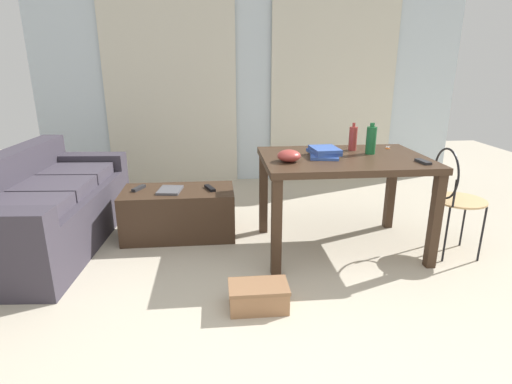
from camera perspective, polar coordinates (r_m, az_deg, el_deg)
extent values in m
plane|color=#B2A893|center=(3.32, 3.33, -8.72)|extent=(9.04, 9.04, 0.00)
cube|color=silver|center=(5.24, -0.42, 15.77)|extent=(5.19, 0.10, 2.59)
cube|color=beige|center=(5.16, -11.73, 13.77)|extent=(1.56, 0.03, 2.30)
cube|color=beige|center=(5.34, 10.69, 13.96)|extent=(1.56, 0.03, 2.30)
cube|color=#38333D|center=(3.80, -26.58, -3.47)|extent=(0.94, 1.87, 0.44)
cube|color=#38333D|center=(3.84, -31.48, 2.06)|extent=(0.33, 1.82, 0.33)
cube|color=#38333D|center=(4.43, -22.90, 3.91)|extent=(0.82, 0.26, 0.16)
cube|color=#3E3944|center=(4.11, -23.83, 2.41)|extent=(0.60, 0.49, 0.10)
cube|color=#3E3944|center=(3.70, -26.46, 0.46)|extent=(0.60, 0.49, 0.10)
cube|color=#3E3944|center=(3.30, -29.74, -1.98)|extent=(0.60, 0.49, 0.10)
cube|color=#382619|center=(3.65, -10.65, -2.86)|extent=(0.95, 0.48, 0.42)
cube|color=#382619|center=(3.26, 12.15, 4.43)|extent=(1.27, 0.88, 0.05)
cube|color=#382619|center=(2.88, 2.86, -5.02)|extent=(0.07, 0.07, 0.72)
cube|color=#382619|center=(3.26, 23.63, -3.82)|extent=(0.07, 0.07, 0.72)
cube|color=#382619|center=(3.61, 1.03, -0.23)|extent=(0.07, 0.07, 0.72)
cube|color=#382619|center=(3.92, 18.23, 0.31)|extent=(0.07, 0.07, 0.72)
cylinder|color=tan|center=(3.54, 26.46, -1.03)|extent=(0.39, 0.39, 0.02)
cylinder|color=black|center=(3.57, 28.92, -5.19)|extent=(0.02, 0.02, 0.44)
cylinder|color=black|center=(3.79, 26.90, -3.60)|extent=(0.02, 0.02, 0.44)
cylinder|color=black|center=(3.44, 24.92, -5.42)|extent=(0.02, 0.02, 0.44)
cylinder|color=black|center=(3.67, 23.09, -3.76)|extent=(0.02, 0.02, 0.44)
torus|color=black|center=(3.42, 24.90, 2.35)|extent=(0.04, 0.39, 0.39)
cylinder|color=black|center=(3.30, 25.91, -0.18)|extent=(0.02, 0.02, 0.21)
cylinder|color=black|center=(3.59, 23.54, 1.48)|extent=(0.02, 0.02, 0.21)
cylinder|color=#99332D|center=(3.49, 13.33, 7.23)|extent=(0.07, 0.07, 0.19)
cylinder|color=#99332D|center=(3.47, 13.46, 9.07)|extent=(0.02, 0.02, 0.03)
cylinder|color=#195B2D|center=(3.38, 15.71, 6.93)|extent=(0.08, 0.08, 0.21)
cylinder|color=#195B2D|center=(3.36, 15.88, 8.97)|extent=(0.04, 0.04, 0.03)
ellipsoid|color=#9E3833|center=(3.02, 4.61, 5.05)|extent=(0.17, 0.17, 0.09)
cube|color=#33519E|center=(3.22, 9.43, 5.08)|extent=(0.27, 0.34, 0.02)
cube|color=#33519E|center=(3.22, 9.42, 5.48)|extent=(0.23, 0.28, 0.02)
cube|color=#33519E|center=(3.22, 9.56, 5.89)|extent=(0.21, 0.26, 0.03)
cube|color=#232326|center=(3.21, 22.22, 3.93)|extent=(0.07, 0.15, 0.02)
cube|color=#9EA0A5|center=(3.70, 17.77, 5.96)|extent=(0.03, 0.07, 0.00)
torus|color=orange|center=(3.64, 17.89, 5.80)|extent=(0.03, 0.03, 0.00)
cube|color=#9EA0A5|center=(3.70, 17.95, 5.94)|extent=(0.05, 0.06, 0.00)
torus|color=orange|center=(3.64, 17.78, 5.81)|extent=(0.03, 0.03, 0.00)
cube|color=black|center=(3.55, -6.43, 0.55)|extent=(0.10, 0.17, 0.02)
cube|color=#232326|center=(3.67, -16.01, 0.52)|extent=(0.10, 0.16, 0.02)
cube|color=#4C4C51|center=(3.56, -11.88, 0.26)|extent=(0.22, 0.26, 0.02)
cube|color=#996B47|center=(2.64, 0.35, -14.52)|extent=(0.36, 0.22, 0.14)
cube|color=brown|center=(2.59, 0.35, -13.01)|extent=(0.37, 0.23, 0.02)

